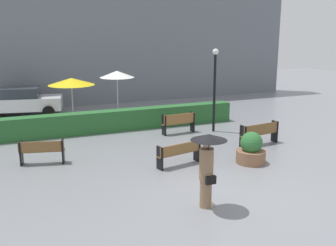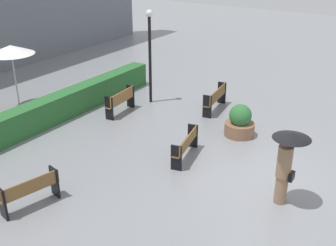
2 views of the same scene
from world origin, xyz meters
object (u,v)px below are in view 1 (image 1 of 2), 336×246
at_px(bench_mid_center, 180,152).
at_px(parked_car, 22,101).
at_px(bench_back_row, 179,122).
at_px(bench_far_left, 42,150).
at_px(patio_umbrella_yellow, 71,82).
at_px(bench_far_right, 260,132).
at_px(patio_umbrella_white, 117,74).
at_px(planter_pot, 251,150).
at_px(lamp_post, 215,81).
at_px(pedestrian_with_umbrella, 207,161).

xyz_separation_m(bench_mid_center, parked_car, (-4.63, 11.08, 0.32)).
relative_size(bench_back_row, bench_far_left, 1.03).
bearing_deg(patio_umbrella_yellow, bench_mid_center, -73.57).
distance_m(bench_far_right, patio_umbrella_yellow, 9.59).
bearing_deg(patio_umbrella_white, parked_car, 146.28).
distance_m(planter_pot, parked_car, 13.78).
distance_m(planter_pot, lamp_post, 4.98).
bearing_deg(patio_umbrella_yellow, bench_far_left, -109.35).
relative_size(planter_pot, patio_umbrella_yellow, 0.49).
bearing_deg(bench_back_row, bench_far_right, -52.10).
height_order(bench_far_left, patio_umbrella_yellow, patio_umbrella_yellow).
xyz_separation_m(bench_mid_center, lamp_post, (3.46, 3.79, 1.87)).
bearing_deg(bench_far_left, bench_far_right, -6.45).
relative_size(bench_back_row, patio_umbrella_white, 0.63).
distance_m(planter_pot, patio_umbrella_yellow, 10.06).
height_order(bench_back_row, patio_umbrella_white, patio_umbrella_white).
bearing_deg(bench_mid_center, bench_far_left, 155.56).
height_order(pedestrian_with_umbrella, parked_car, pedestrian_with_umbrella).
xyz_separation_m(lamp_post, patio_umbrella_yellow, (-5.81, 4.16, -0.22)).
bearing_deg(bench_far_right, patio_umbrella_yellow, 133.10).
bearing_deg(patio_umbrella_yellow, planter_pot, -60.93).
bearing_deg(pedestrian_with_umbrella, lamp_post, 59.62).
bearing_deg(bench_back_row, patio_umbrella_white, 114.23).
bearing_deg(bench_mid_center, lamp_post, 47.55).
bearing_deg(patio_umbrella_white, bench_far_left, -126.71).
bearing_deg(bench_far_left, parked_car, 91.28).
bearing_deg(pedestrian_with_umbrella, bench_far_right, 42.32).
bearing_deg(parked_car, lamp_post, -42.00).
bearing_deg(lamp_post, planter_pot, -102.35).
relative_size(bench_back_row, planter_pot, 1.42).
bearing_deg(bench_back_row, pedestrian_with_umbrella, -108.76).
bearing_deg(bench_far_right, planter_pot, -132.76).
height_order(bench_mid_center, parked_car, parked_car).
bearing_deg(parked_car, bench_far_right, -48.91).
relative_size(bench_back_row, bench_far_right, 0.86).
xyz_separation_m(patio_umbrella_yellow, parked_car, (-2.29, 3.13, -1.33)).
xyz_separation_m(bench_back_row, bench_far_right, (2.33, -2.99, -0.01)).
xyz_separation_m(patio_umbrella_yellow, patio_umbrella_white, (2.36, 0.02, 0.26)).
relative_size(bench_far_left, planter_pot, 1.38).
bearing_deg(patio_umbrella_white, planter_pot, -74.20).
relative_size(pedestrian_with_umbrella, planter_pot, 1.79).
distance_m(bench_back_row, patio_umbrella_yellow, 5.91).
distance_m(bench_back_row, patio_umbrella_white, 4.70).
xyz_separation_m(bench_far_right, pedestrian_with_umbrella, (-4.83, -4.40, 0.78)).
height_order(bench_back_row, parked_car, parked_car).
bearing_deg(planter_pot, bench_mid_center, 163.75).
distance_m(bench_far_right, patio_umbrella_white, 8.26).
bearing_deg(bench_mid_center, bench_back_row, 66.10).
distance_m(pedestrian_with_umbrella, planter_pot, 4.23).
height_order(lamp_post, patio_umbrella_yellow, lamp_post).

